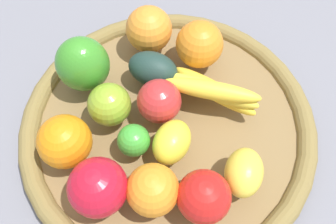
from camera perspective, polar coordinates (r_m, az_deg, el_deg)
ground_plane at (r=0.61m, az=0.00°, el=-2.85°), size 2.40×2.40×0.00m
basket at (r=0.59m, az=0.00°, el=-1.99°), size 0.47×0.47×0.04m
apple_1 at (r=0.55m, az=-1.20°, el=1.88°), size 0.09×0.09×0.07m
apple_2 at (r=0.49m, az=5.58°, el=-12.95°), size 0.10×0.10×0.07m
apple_3 at (r=0.55m, az=-9.09°, el=1.15°), size 0.07×0.07×0.07m
orange_3 at (r=0.63m, az=-2.98°, el=12.70°), size 0.10×0.10×0.08m
orange_2 at (r=0.61m, az=4.91°, el=10.41°), size 0.10×0.10×0.08m
banana_bunch at (r=0.57m, az=6.91°, el=3.34°), size 0.09×0.15×0.05m
bell_pepper at (r=0.58m, az=-13.07°, el=7.22°), size 0.11×0.11×0.10m
orange_0 at (r=0.53m, az=-15.73°, el=-4.44°), size 0.11×0.11×0.08m
lime_0 at (r=0.53m, az=-5.35°, el=-4.41°), size 0.06×0.06×0.05m
orange_1 at (r=0.49m, az=-2.39°, el=-11.98°), size 0.10×0.10×0.07m
avocado at (r=0.59m, az=-2.37°, el=6.67°), size 0.08×0.10×0.06m
lemon_0 at (r=0.52m, az=0.60°, el=-4.67°), size 0.08×0.07×0.05m
apple_0 at (r=0.49m, az=-10.82°, el=-11.40°), size 0.09×0.09×0.08m
lemon_1 at (r=0.52m, az=11.68°, el=-9.16°), size 0.09×0.08×0.05m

